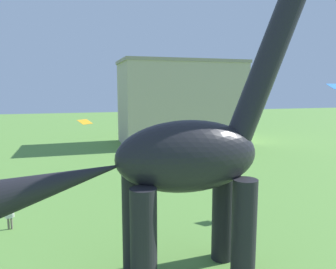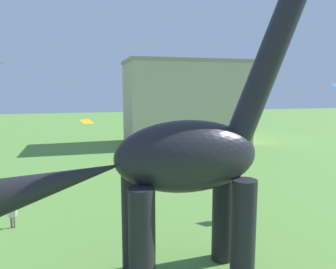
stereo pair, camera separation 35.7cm
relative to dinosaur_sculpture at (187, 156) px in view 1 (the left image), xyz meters
The scene contains 5 objects.
dinosaur_sculpture is the anchor object (origin of this frame).
person_strolling_adult 13.24m from the dinosaur_sculpture, 137.39° to the left, with size 0.58×0.25×1.54m.
kite_apex 15.54m from the dinosaur_sculpture, 23.77° to the left, with size 1.22×0.90×0.40m.
kite_mid_left 7.86m from the dinosaur_sculpture, 122.60° to the left, with size 0.95×0.93×0.25m.
background_building_block 40.18m from the dinosaur_sculpture, 71.53° to the left, with size 20.06×10.74×13.56m.
Camera 1 is at (-2.49, -8.21, 8.97)m, focal length 34.94 mm.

